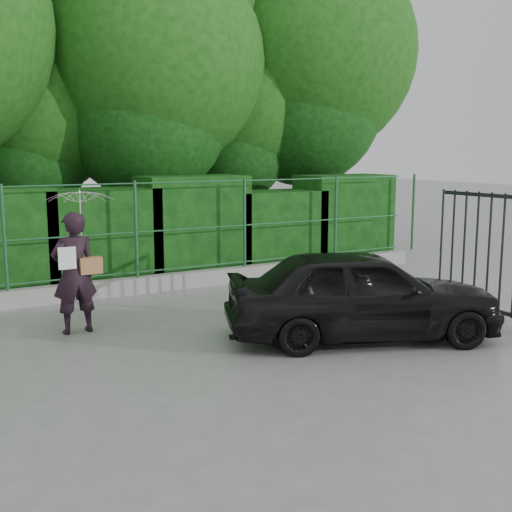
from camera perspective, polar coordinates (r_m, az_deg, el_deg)
ground at (r=8.11m, az=-2.16°, el=-9.63°), size 80.00×80.00×0.00m
kerb at (r=12.10m, az=-12.25°, el=-2.75°), size 14.00×0.25×0.30m
fence at (r=12.00m, az=-11.42°, el=2.26°), size 14.13×0.06×1.80m
hedge at (r=12.94m, az=-13.24°, el=1.66°), size 14.20×1.20×2.13m
trees at (r=15.40m, az=-12.54°, el=16.50°), size 17.10×6.15×8.08m
woman at (r=9.63m, az=-15.48°, el=1.46°), size 0.97×0.99×2.11m
car at (r=9.15m, az=9.40°, el=-3.31°), size 4.13×2.89×1.31m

